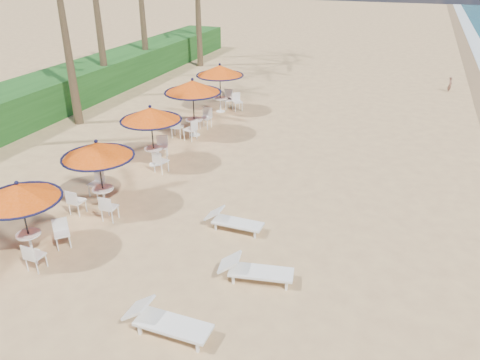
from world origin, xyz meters
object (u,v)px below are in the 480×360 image
object	(u,v)px
station_0	(22,200)
lounger_mid	(253,270)
lounger_near	(165,321)
station_2	(152,120)
station_3	(192,94)
station_4	(222,76)
lounger_far	(232,221)
station_1	(97,159)

from	to	relation	value
station_0	lounger_mid	size ratio (longest dim) A/B	1.14
lounger_near	station_2	bearing A→B (deg)	121.58
station_3	lounger_near	size ratio (longest dim) A/B	1.33
station_4	station_2	bearing A→B (deg)	-88.71
station_2	station_0	bearing A→B (deg)	-91.01
station_2	lounger_near	distance (m)	9.41
station_0	lounger_near	xyz separation A→B (m)	(4.88, -1.40, -1.40)
station_3	lounger_far	xyz separation A→B (m)	(4.59, -7.02, -1.65)
station_0	station_2	distance (m)	6.58
station_4	lounger_near	distance (m)	16.22
station_0	station_4	bearing A→B (deg)	90.20
station_2	station_3	xyz separation A→B (m)	(-0.00, 3.58, 0.07)
station_0	station_4	world-z (taller)	station_4
station_1	lounger_mid	size ratio (longest dim) A/B	1.20
station_1	station_2	xyz separation A→B (m)	(-0.11, 3.65, 0.13)
station_1	lounger_near	world-z (taller)	station_1
station_2	lounger_near	bearing A→B (deg)	-59.15
station_2	station_4	size ratio (longest dim) A/B	0.96
station_1	lounger_mid	world-z (taller)	station_1
station_4	lounger_mid	distance (m)	14.42
station_0	station_2	xyz separation A→B (m)	(0.12, 6.57, 0.15)
station_1	station_0	bearing A→B (deg)	-94.45
station_0	station_2	size ratio (longest dim) A/B	0.92
station_2	lounger_near	world-z (taller)	station_2
station_1	lounger_far	bearing A→B (deg)	2.71
station_1	station_2	distance (m)	3.65
station_2	lounger_far	distance (m)	5.95
station_2	lounger_mid	size ratio (longest dim) A/B	1.24
lounger_mid	lounger_far	size ratio (longest dim) A/B	1.11
station_0	station_3	distance (m)	10.16
station_2	station_3	world-z (taller)	station_3
station_2	lounger_mid	distance (m)	8.31
lounger_mid	lounger_near	bearing A→B (deg)	-126.85
lounger_mid	station_1	bearing A→B (deg)	152.11
station_3	lounger_far	world-z (taller)	station_3
station_0	lounger_far	size ratio (longest dim) A/B	1.26
station_1	lounger_near	distance (m)	6.51
lounger_near	lounger_far	world-z (taller)	lounger_near
station_0	station_4	xyz separation A→B (m)	(-0.05, 13.97, 0.14)
station_0	lounger_far	world-z (taller)	station_0
lounger_mid	lounger_far	xyz separation A→B (m)	(-1.40, 2.11, -0.02)
station_0	lounger_far	distance (m)	5.84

